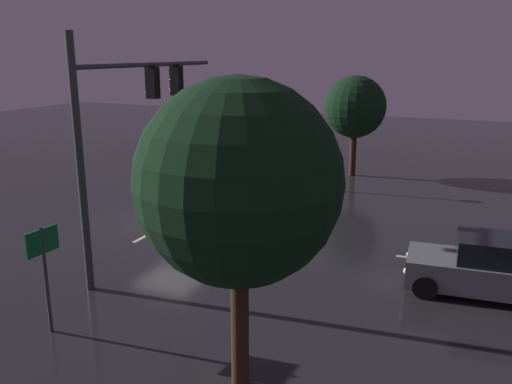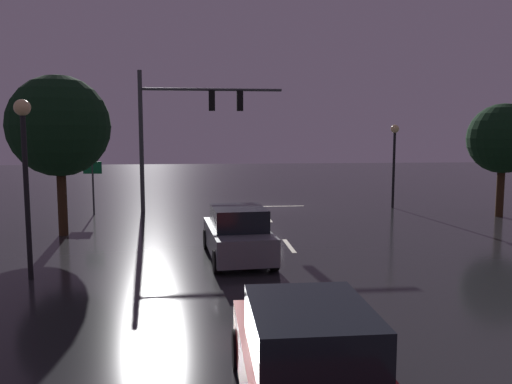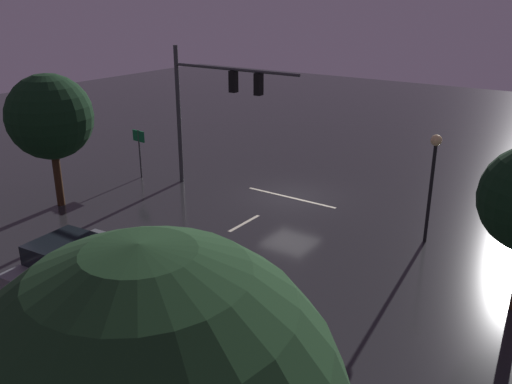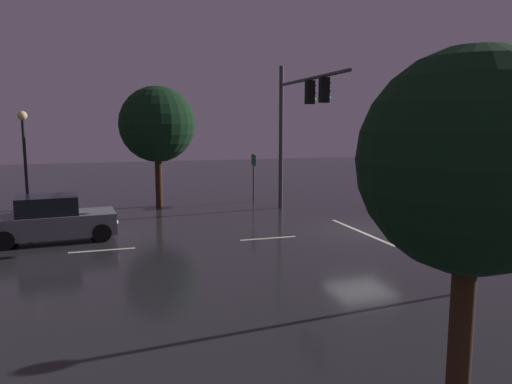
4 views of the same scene
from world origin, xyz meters
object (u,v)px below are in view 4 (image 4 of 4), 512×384
(street_lamp_right_kerb, at_px, (24,142))
(tree_right_near, at_px, (157,125))
(traffic_signal_assembly, at_px, (298,113))
(route_sign, at_px, (254,167))
(street_lamp_left_kerb, at_px, (465,170))
(car_approaching, at_px, (53,220))
(tree_left_near, at_px, (471,163))

(street_lamp_right_kerb, bearing_deg, tree_right_near, -83.09)
(traffic_signal_assembly, relative_size, route_sign, 2.71)
(street_lamp_left_kerb, relative_size, tree_right_near, 0.72)
(car_approaching, xyz_separation_m, street_lamp_left_kerb, (-9.09, -10.44, 2.38))
(street_lamp_left_kerb, bearing_deg, traffic_signal_assembly, -0.08)
(street_lamp_right_kerb, bearing_deg, traffic_signal_assembly, -107.71)
(traffic_signal_assembly, distance_m, street_lamp_left_kerb, 11.18)
(street_lamp_left_kerb, relative_size, street_lamp_right_kerb, 0.91)
(traffic_signal_assembly, xyz_separation_m, tree_left_near, (-15.10, 3.38, -1.07))
(street_lamp_right_kerb, distance_m, tree_left_near, 20.90)
(car_approaching, relative_size, street_lamp_right_kerb, 0.92)
(car_approaching, bearing_deg, tree_right_near, -34.52)
(traffic_signal_assembly, xyz_separation_m, route_sign, (4.52, 0.77, -2.88))
(traffic_signal_assembly, bearing_deg, car_approaching, 100.63)
(traffic_signal_assembly, height_order, street_lamp_left_kerb, traffic_signal_assembly)
(tree_left_near, bearing_deg, traffic_signal_assembly, -12.60)
(route_sign, height_order, tree_left_near, tree_left_near)
(tree_right_near, bearing_deg, car_approaching, 145.48)
(traffic_signal_assembly, distance_m, route_sign, 5.41)
(route_sign, height_order, tree_right_near, tree_right_near)
(car_approaching, bearing_deg, tree_left_near, -151.69)
(street_lamp_right_kerb, height_order, tree_right_near, tree_right_near)
(traffic_signal_assembly, bearing_deg, street_lamp_left_kerb, 179.92)
(street_lamp_right_kerb, bearing_deg, street_lamp_left_kerb, -140.94)
(car_approaching, relative_size, street_lamp_left_kerb, 1.00)
(tree_left_near, distance_m, tree_right_near, 19.90)
(car_approaching, distance_m, street_lamp_right_kerb, 6.62)
(car_approaching, height_order, route_sign, route_sign)
(route_sign, xyz_separation_m, tree_left_near, (-19.63, 2.60, 1.81))
(street_lamp_right_kerb, height_order, route_sign, street_lamp_right_kerb)
(route_sign, distance_m, tree_right_near, 5.66)
(traffic_signal_assembly, height_order, car_approaching, traffic_signal_assembly)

